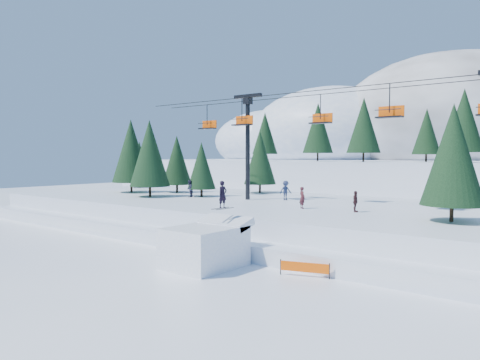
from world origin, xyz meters
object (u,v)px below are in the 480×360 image
Objects in this scene: chairlift at (352,125)px; banner_far at (369,271)px; banner_near at (305,267)px; jump_kicker at (206,245)px.

chairlift is 16.64m from banner_far.
chairlift is at bearing 104.98° from banner_near.
banner_far is (3.23, 1.39, 0.00)m from banner_near.
banner_far is at bearing 23.36° from banner_near.
jump_kicker is at bearing -164.16° from banner_near.
banner_near is (3.67, -13.73, -8.78)m from chairlift.
jump_kicker is 1.91× the size of banner_near.
banner_near is at bearing 15.84° from jump_kicker.
jump_kicker is at bearing -161.44° from banner_far.
jump_kicker is 17.51m from chairlift.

